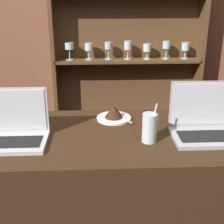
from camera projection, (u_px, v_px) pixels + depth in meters
bar_counter at (122, 215)px, 1.69m from camera, size 1.99×0.64×0.98m
back_wall at (112, 27)px, 2.51m from camera, size 7.00×0.06×2.70m
back_shelf at (127, 64)px, 2.55m from camera, size 1.20×0.18×2.00m
laptop_near at (15, 130)px, 1.41m from camera, size 0.29×0.21×0.24m
laptop_far at (207, 124)px, 1.47m from camera, size 0.34×0.22×0.25m
cake_plate at (114, 114)px, 1.67m from camera, size 0.19×0.19×0.08m
water_glass at (150, 128)px, 1.41m from camera, size 0.07×0.07×0.18m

